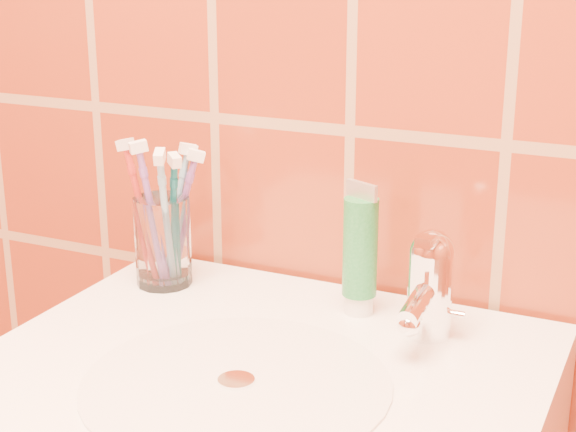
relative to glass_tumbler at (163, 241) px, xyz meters
The scene contains 9 objects.
glass_tumbler is the anchor object (origin of this frame).
toothpaste_tube 0.25m from the glass_tumbler, ahead, with size 0.04×0.04×0.15m.
faucet 0.34m from the glass_tumbler, ahead, with size 0.05×0.11×0.12m.
toothbrush_0 0.03m from the glass_tumbler, ahead, with size 0.05×0.04×0.18m, color #0C5C69, non-canonical shape.
toothbrush_1 0.04m from the glass_tumbler, 162.49° to the right, with size 0.07×0.03×0.19m, color #AF2B25, non-canonical shape.
toothbrush_2 0.04m from the glass_tumbler, 57.33° to the left, with size 0.06×0.05×0.17m, color #73418B, non-canonical shape.
toothbrush_3 0.04m from the glass_tumbler, 98.44° to the right, with size 0.04×0.04×0.19m, color #7C4BA2, non-canonical shape.
toothbrush_4 0.04m from the glass_tumbler, 45.50° to the right, with size 0.04×0.07×0.19m, color #79AFD7, non-canonical shape.
toothbrush_5 0.04m from the glass_tumbler, 74.25° to the left, with size 0.05×0.05×0.18m, color #6B9DBF, non-canonical shape.
Camera 1 is at (0.37, 0.24, 1.26)m, focal length 55.00 mm.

